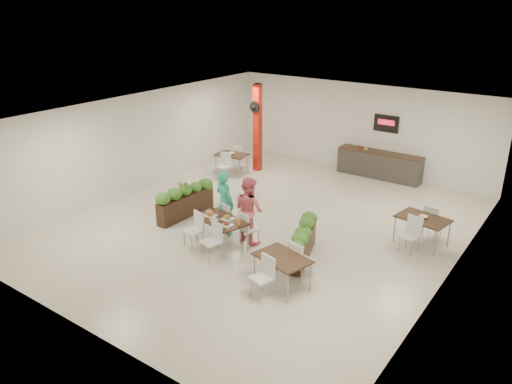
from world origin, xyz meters
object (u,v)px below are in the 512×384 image
Objects in this scene: service_counter at (379,164)px; side_table_a at (232,157)px; diner_man at (225,203)px; planter_right at (303,240)px; side_table_c at (282,262)px; red_column at (257,127)px; diner_woman at (249,210)px; planter_left at (185,199)px; main_table at (221,223)px; side_table_b at (423,222)px.

side_table_a is (-4.50, -2.75, 0.13)m from service_counter.
diner_man is 0.94× the size of planter_right.
planter_right is at bearing 116.70° from side_table_c.
red_column is 1.70× the size of planter_right.
diner_woman is 5.43m from side_table_a.
planter_right is 1.12× the size of side_table_c.
planter_left is at bearing 10.40° from diner_woman.
red_column reaches higher than side_table_a.
diner_man is at bearing 167.15° from side_table_c.
main_table is at bearing -62.15° from side_table_a.
red_column is 8.18m from side_table_c.
red_column is 1.70× the size of main_table.
red_column is at bearing 170.61° from side_table_b.
main_table is 5.67m from side_table_a.
planter_right is (2.06, 0.64, -0.14)m from main_table.
side_table_c is at bearing 159.03° from diner_woman.
side_table_b is (3.77, 2.42, -0.25)m from diner_woman.
diner_woman reaches higher than side_table_a.
main_table and side_table_c have the same top height.
side_table_a is at bearing 178.16° from side_table_b.
side_table_a is at bearing -38.84° from diner_man.
planter_right is 6.66m from side_table_a.
side_table_b and side_table_c have the same top height.
side_table_b is at bearing -55.61° from service_counter.
diner_man is 1.06× the size of side_table_c.
service_counter reaches higher than side_table_c.
side_table_a is 1.00× the size of side_table_b.
side_table_b is at bearing 79.31° from side_table_c.
red_column reaches higher than side_table_b.
planter_left is at bearing -79.21° from side_table_a.
diner_man is (2.38, -4.86, -0.76)m from red_column.
red_column reaches higher than planter_right.
red_column is 1.81× the size of diner_woman.
service_counter is 1.59× the size of main_table.
red_column is at bearing 98.98° from planter_left.
diner_woman is (0.41, 0.65, 0.25)m from main_table.
diner_man is (-0.39, 0.65, 0.25)m from main_table.
diner_man reaches higher than diner_woman.
main_table is at bearing -22.87° from planter_left.
service_counter reaches higher than diner_man.
diner_woman is at bearing -164.78° from diner_man.
side_table_b is (4.57, 2.42, -0.25)m from diner_man.
planter_right is (4.83, -4.88, -1.14)m from red_column.
planter_right reaches higher than side_table_b.
planter_left is (-1.65, 0.21, -0.35)m from diner_man.
diner_man reaches higher than side_table_c.
side_table_b is (6.21, 2.21, 0.10)m from planter_left.
side_table_a and side_table_b have the same top height.
diner_woman is at bearing -96.92° from service_counter.
service_counter reaches higher than side_table_a.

